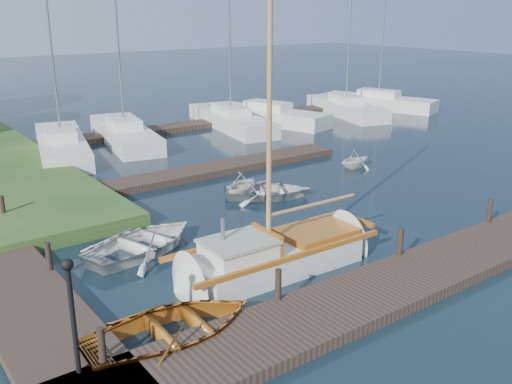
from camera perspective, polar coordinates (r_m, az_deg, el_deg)
ground at (r=19.68m, az=-0.00°, el=-3.33°), size 160.00×160.00×0.00m
near_dock at (r=15.61m, az=13.33°, el=-9.15°), size 18.00×2.20×0.30m
far_dock at (r=25.82m, az=-4.98°, el=2.15°), size 14.00×1.60×0.30m
pontoon at (r=37.83m, az=-2.17°, el=7.24°), size 30.00×1.60×0.30m
mooring_post_0 at (r=12.17m, az=-15.17°, el=-14.63°), size 0.16×0.16×0.80m
mooring_post_1 at (r=14.09m, az=2.24°, el=-9.21°), size 0.16×0.16×0.80m
mooring_post_2 at (r=17.02m, az=14.23°, el=-4.85°), size 0.16×0.16×0.80m
mooring_post_3 at (r=20.52m, az=22.33°, el=-1.74°), size 0.16×0.16×0.80m
mooring_post_4 at (r=16.57m, az=-20.02°, el=-6.05°), size 0.16×0.16×0.80m
mooring_post_5 at (r=21.15m, az=-24.00°, el=-1.39°), size 0.16×0.16×0.80m
lamp_post at (r=11.46m, az=-18.00°, el=-10.30°), size 0.24×0.24×2.44m
sailboat at (r=16.41m, az=2.28°, el=-6.51°), size 7.19×2.15×9.83m
dinghy at (r=13.13m, az=-8.37°, el=-13.00°), size 4.13×3.02×0.83m
tender_a at (r=17.78m, az=-11.26°, el=-4.67°), size 4.50×3.74×0.80m
tender_b at (r=22.60m, az=-1.38°, el=0.98°), size 2.68×2.56×1.10m
tender_c at (r=22.44m, az=1.21°, el=0.33°), size 4.17×3.86×0.70m
tender_d at (r=27.08m, az=9.95°, el=3.42°), size 1.90×1.66×0.97m
marina_boat_0 at (r=30.76m, az=-18.88°, el=4.61°), size 4.29×9.13×11.28m
marina_boat_1 at (r=32.72m, az=-13.02°, el=5.85°), size 3.83×9.04×10.16m
marina_boat_3 at (r=35.96m, az=-2.54°, el=7.36°), size 3.82×9.45×11.71m
marina_boat_4 at (r=37.41m, az=1.18°, el=7.77°), size 4.46×8.83×9.69m
marina_boat_6 at (r=40.90m, az=8.98°, el=8.43°), size 4.48×8.59×9.90m
marina_boat_7 at (r=43.89m, az=12.15°, el=8.90°), size 4.87×8.66×12.26m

